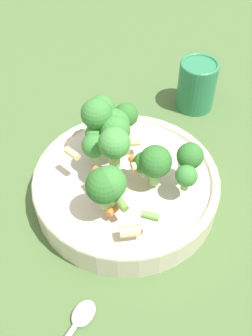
# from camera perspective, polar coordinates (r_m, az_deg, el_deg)

# --- Properties ---
(ground_plane) EXTENTS (3.00, 3.00, 0.00)m
(ground_plane) POSITION_cam_1_polar(r_m,az_deg,el_deg) (0.60, 0.00, -4.05)
(ground_plane) COLOR #4C6B38
(bowl) EXTENTS (0.27, 0.27, 0.05)m
(bowl) POSITION_cam_1_polar(r_m,az_deg,el_deg) (0.58, 0.00, -2.43)
(bowl) COLOR beige
(bowl) RESTS_ON ground_plane
(pasta_salad) EXTENTS (0.19, 0.21, 0.09)m
(pasta_salad) POSITION_cam_1_polar(r_m,az_deg,el_deg) (0.53, -0.81, 3.22)
(pasta_salad) COLOR #8CB766
(pasta_salad) RESTS_ON bowl
(cup) EXTENTS (0.07, 0.07, 0.09)m
(cup) POSITION_cam_1_polar(r_m,az_deg,el_deg) (0.74, 10.23, 11.83)
(cup) COLOR #2D7F51
(cup) RESTS_ON ground_plane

